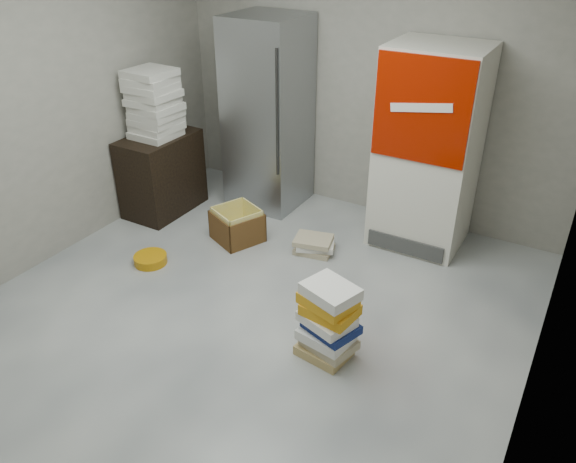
% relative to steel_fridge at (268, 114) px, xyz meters
% --- Properties ---
extents(ground, '(5.00, 5.00, 0.00)m').
position_rel_steel_fridge_xyz_m(ground, '(0.90, -2.13, -0.95)').
color(ground, silver).
rests_on(ground, ground).
extents(room_shell, '(4.04, 5.04, 2.82)m').
position_rel_steel_fridge_xyz_m(room_shell, '(0.90, -2.13, 0.85)').
color(room_shell, '#9C978D').
rests_on(room_shell, ground).
extents(steel_fridge, '(0.70, 0.72, 1.90)m').
position_rel_steel_fridge_xyz_m(steel_fridge, '(0.00, 0.00, 0.00)').
color(steel_fridge, '#A1A3A9').
rests_on(steel_fridge, ground).
extents(coke_cooler, '(0.80, 0.73, 1.80)m').
position_rel_steel_fridge_xyz_m(coke_cooler, '(1.65, -0.01, -0.05)').
color(coke_cooler, silver).
rests_on(coke_cooler, ground).
extents(wood_shelf, '(0.50, 0.80, 0.80)m').
position_rel_steel_fridge_xyz_m(wood_shelf, '(-0.83, -0.73, -0.55)').
color(wood_shelf, black).
rests_on(wood_shelf, ground).
extents(supply_box_stack, '(0.45, 0.43, 0.65)m').
position_rel_steel_fridge_xyz_m(supply_box_stack, '(-0.82, -0.73, 0.17)').
color(supply_box_stack, white).
rests_on(supply_box_stack, wood_shelf).
extents(phonebook_stack_main, '(0.44, 0.38, 0.59)m').
position_rel_steel_fridge_xyz_m(phonebook_stack_main, '(1.63, -1.88, -0.66)').
color(phonebook_stack_main, tan).
rests_on(phonebook_stack_main, ground).
extents(phonebook_stack_side, '(0.40, 0.37, 0.15)m').
position_rel_steel_fridge_xyz_m(phonebook_stack_side, '(0.91, -0.71, -0.87)').
color(phonebook_stack_side, tan).
rests_on(phonebook_stack_side, ground).
extents(cardboard_box, '(0.52, 0.52, 0.32)m').
position_rel_steel_fridge_xyz_m(cardboard_box, '(0.18, -0.87, -0.82)').
color(cardboard_box, yellow).
rests_on(cardboard_box, ground).
extents(bucket_lid, '(0.37, 0.37, 0.08)m').
position_rel_steel_fridge_xyz_m(bucket_lid, '(-0.25, -1.60, -0.91)').
color(bucket_lid, '#BD7F0A').
rests_on(bucket_lid, ground).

